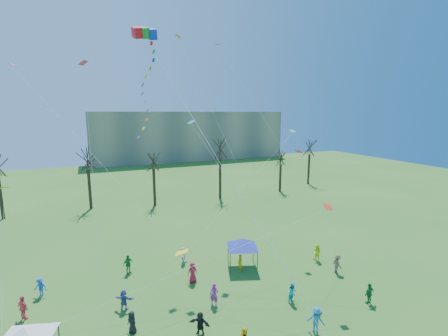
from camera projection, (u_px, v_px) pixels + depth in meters
name	position (u px, v px, depth m)	size (l,w,h in m)	color
distant_building	(189.00, 135.00, 99.99)	(60.00, 14.00, 15.00)	gray
bare_tree_row	(145.00, 161.00, 49.70)	(70.58, 8.91, 11.11)	black
big_box_kite	(150.00, 92.00, 21.44)	(4.41, 7.31, 22.79)	red
canopy_tent_white	(24.00, 333.00, 17.58)	(3.81, 3.81, 2.96)	#3F3F44
canopy_tent_blue	(242.00, 243.00, 29.81)	(3.69, 3.69, 2.93)	#3F3F44
festival_crowd	(189.00, 297.00, 23.94)	(28.28, 14.63, 1.85)	red
small_kites_aloft	(195.00, 140.00, 25.92)	(26.36, 17.24, 32.30)	yellow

